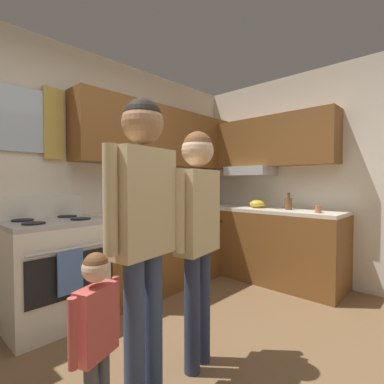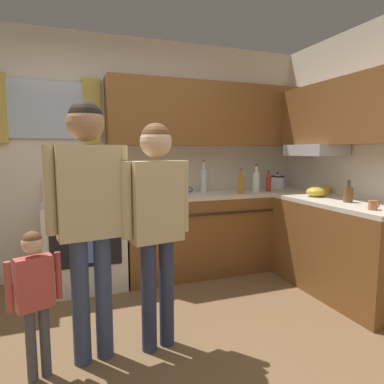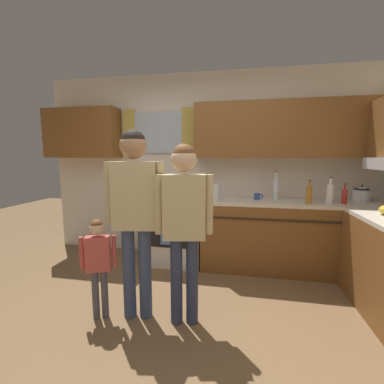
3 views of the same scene
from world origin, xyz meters
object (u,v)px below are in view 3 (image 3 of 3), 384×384
bottle_sauce_red (344,196)px  stovetop_kettle (362,194)px  water_pitcher (215,192)px  stove_oven (175,228)px  adult_holding_child (135,203)px  bottle_milk_white (330,193)px  bottle_tall_clear (276,189)px  mug_cobalt_blue (257,196)px  adult_in_plaid (184,214)px  small_child (98,257)px  bottle_oil_amber (309,195)px

bottle_sauce_red → stovetop_kettle: size_ratio=0.90×
stovetop_kettle → water_pitcher: size_ratio=1.24×
stove_oven → adult_holding_child: size_ratio=0.66×
bottle_sauce_red → bottle_milk_white: bearing=167.1°
bottle_tall_clear → mug_cobalt_blue: bottle_tall_clear is taller
bottle_milk_white → stovetop_kettle: 0.45m
bottle_tall_clear → adult_holding_child: (-1.34, -1.38, 0.01)m
water_pitcher → adult_holding_child: size_ratio=0.13×
adult_holding_child → adult_in_plaid: bearing=-1.0°
stove_oven → bottle_milk_white: bearing=-2.2°
bottle_milk_white → water_pitcher: (-1.36, -0.13, -0.01)m
bottle_tall_clear → bottle_sauce_red: bearing=-13.6°
stove_oven → bottle_sauce_red: 2.14m
bottle_milk_white → small_child: bearing=-149.8°
stovetop_kettle → adult_in_plaid: adult_in_plaid is taller
bottle_oil_amber → mug_cobalt_blue: (-0.57, 0.18, -0.07)m
mug_cobalt_blue → adult_holding_child: adult_holding_child is taller
mug_cobalt_blue → stovetop_kettle: bearing=5.1°
bottle_tall_clear → bottle_sauce_red: bottle_tall_clear is taller
stovetop_kettle → small_child: (-2.68, -1.50, -0.42)m
adult_in_plaid → stove_oven: bearing=107.7°
bottle_sauce_red → mug_cobalt_blue: bottle_sauce_red is taller
adult_holding_child → bottle_milk_white: bearing=32.5°
small_child → adult_holding_child: bearing=14.3°
small_child → bottle_tall_clear: bearing=41.4°
stovetop_kettle → bottle_oil_amber: bearing=-156.4°
bottle_tall_clear → mug_cobalt_blue: (-0.23, -0.08, -0.10)m
bottle_tall_clear → bottle_oil_amber: (0.34, -0.26, -0.03)m
water_pitcher → adult_in_plaid: bearing=-97.5°
bottle_tall_clear → stovetop_kettle: 1.02m
stovetop_kettle → adult_holding_child: (-2.35, -1.41, 0.06)m
bottle_sauce_red → stovetop_kettle: (0.27, 0.21, 0.00)m
stove_oven → small_child: stove_oven is taller
bottle_tall_clear → adult_in_plaid: bearing=-123.0°
bottle_milk_white → adult_holding_child: adult_holding_child is taller
bottle_oil_amber → stovetop_kettle: (0.68, 0.30, -0.01)m
mug_cobalt_blue → adult_in_plaid: (-0.67, -1.31, 0.04)m
adult_in_plaid → adult_holding_child: bearing=179.0°
bottle_milk_white → stovetop_kettle: size_ratio=1.14×
adult_holding_child → mug_cobalt_blue: bearing=49.8°
water_pitcher → adult_holding_child: adult_holding_child is taller
adult_holding_child → small_child: (-0.32, -0.08, -0.48)m
water_pitcher → adult_in_plaid: size_ratio=0.14×
bottle_sauce_red → adult_holding_child: bearing=-150.0°
stove_oven → bottle_milk_white: size_ratio=3.51×
bottle_sauce_red → stovetop_kettle: bearing=38.4°
stovetop_kettle → bottle_milk_white: bearing=-156.6°
bottle_milk_white → small_child: size_ratio=0.34×
bottle_tall_clear → water_pitcher: 0.80m
bottle_milk_white → stovetop_kettle: bottle_milk_white is taller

